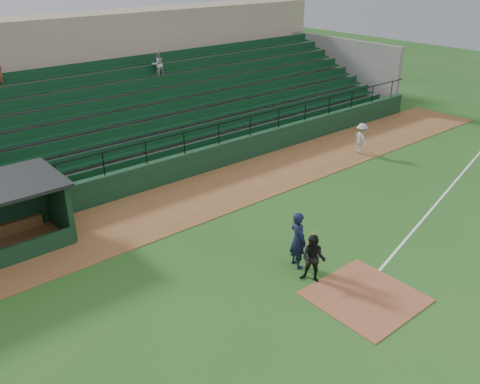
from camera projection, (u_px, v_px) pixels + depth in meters
ground at (340, 282)px, 16.22m from camera, size 90.00×90.00×0.00m
warning_track at (195, 198)px, 21.78m from camera, size 40.00×4.00×0.03m
home_plate_dirt at (365, 297)px, 15.52m from camera, size 3.00×3.00×0.03m
foul_line at (440, 200)px, 21.69m from camera, size 17.49×4.44×0.01m
stadium_structure at (101, 106)px, 26.69m from camera, size 38.00×13.08×6.40m
batter_at_plate at (298, 240)px, 16.68m from camera, size 1.10×0.81×2.00m
umpire at (313, 259)px, 15.94m from camera, size 0.93×1.00×1.65m
runner at (361, 139)px, 26.34m from camera, size 0.92×1.19×1.62m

